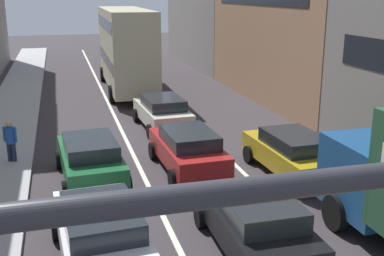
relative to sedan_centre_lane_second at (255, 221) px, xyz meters
name	(u,v)px	position (x,y,z in m)	size (l,w,h in m)	color
sidewalk_left	(8,125)	(-6.74, 13.51, -0.73)	(2.60, 64.00, 0.14)	#A4A4A4
lane_stripe_left	(116,119)	(-1.74, 13.51, -0.79)	(0.16, 60.00, 0.01)	silver
lane_stripe_right	(182,114)	(1.66, 13.51, -0.79)	(0.16, 60.00, 0.01)	silver
sedan_centre_lane_second	(255,221)	(0.00, 0.00, 0.00)	(2.10, 4.32, 1.49)	black
wagon_left_lane_second	(101,232)	(-3.60, 0.41, 0.00)	(2.29, 4.41, 1.49)	silver
hatchback_centre_lane_third	(188,149)	(-0.12, 5.73, 0.00)	(2.17, 4.36, 1.49)	#A51E1E
sedan_left_lane_third	(90,158)	(-3.47, 5.65, 0.00)	(2.27, 4.40, 1.49)	#19592D
coupe_centre_lane_fourth	(162,112)	(0.15, 11.24, 0.00)	(2.23, 4.38, 1.49)	beige
sedan_right_lane_behind_truck	(292,152)	(3.20, 4.40, 0.00)	(2.18, 4.36, 1.49)	#B29319
bus_mid_queue_primary	(126,46)	(-0.20, 20.33, 2.03)	(2.96, 10.55, 5.06)	#BFB793
pedestrian_near_kerb	(10,140)	(-6.13, 7.97, 0.15)	(0.49, 0.34, 1.66)	#262D47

